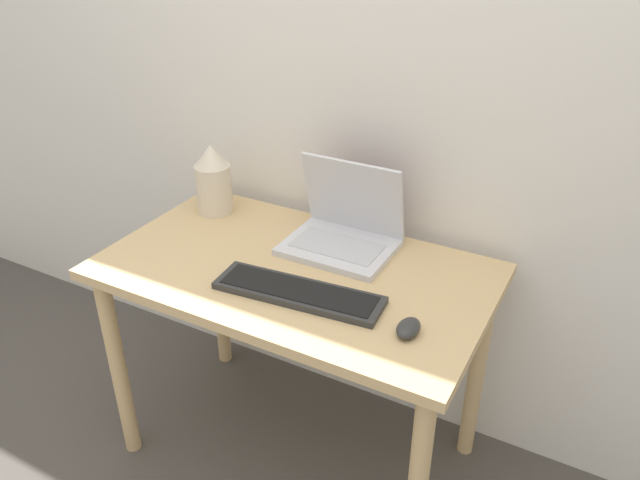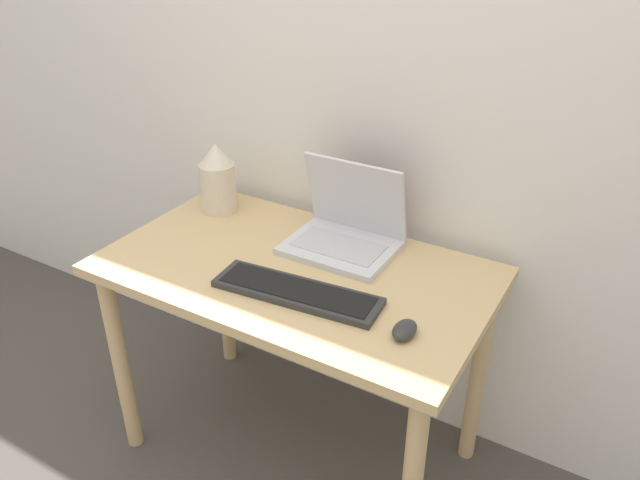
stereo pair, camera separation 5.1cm
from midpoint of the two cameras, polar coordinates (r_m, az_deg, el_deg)
wall_back at (r=1.87m, az=2.72°, el=17.22°), size 6.00×0.05×2.50m
desk at (r=1.81m, az=-3.07°, el=-5.29°), size 1.10×0.63×0.71m
laptop at (r=1.84m, az=1.42°, el=1.00°), size 0.31×0.25×0.26m
keyboard at (r=1.63m, az=-2.87°, el=-4.82°), size 0.46×0.17×0.02m
mouse at (r=1.51m, az=7.12°, el=-8.00°), size 0.05×0.08×0.03m
vase at (r=2.05m, az=-10.46°, el=5.44°), size 0.12×0.12×0.23m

